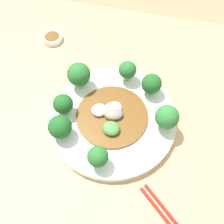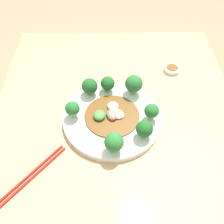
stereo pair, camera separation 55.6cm
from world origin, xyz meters
name	(u,v)px [view 1 (the left image)]	position (x,y,z in m)	size (l,w,h in m)	color
ground_plane	(110,190)	(0.00, 0.00, 0.00)	(8.00, 8.00, 0.00)	#9E8460
table	(109,164)	(0.00, 0.00, 0.36)	(0.97, 0.81, 0.73)	tan
plate	(112,118)	(-0.02, 0.01, 0.74)	(0.31, 0.31, 0.02)	white
broccoli_west	(167,117)	(-0.14, 0.01, 0.79)	(0.05, 0.05, 0.07)	#89B76B
broccoli_southwest	(151,84)	(-0.09, -0.08, 0.78)	(0.05, 0.05, 0.06)	#70A356
broccoli_south	(128,70)	(-0.03, -0.11, 0.78)	(0.05, 0.05, 0.06)	#89B76B
broccoli_southeast	(79,75)	(0.09, -0.06, 0.79)	(0.06, 0.06, 0.07)	#89B76B
broccoli_northeast	(60,127)	(0.09, 0.09, 0.78)	(0.05, 0.05, 0.06)	#89B76B
broccoli_east	(63,104)	(0.10, 0.03, 0.78)	(0.05, 0.05, 0.06)	#70A356
broccoli_north	(98,157)	(-0.01, 0.14, 0.78)	(0.05, 0.05, 0.06)	#89B76B
stirfry_center	(111,116)	(-0.01, 0.02, 0.75)	(0.17, 0.17, 0.02)	brown
sauce_dish	(52,38)	(0.23, -0.22, 0.73)	(0.06, 0.06, 0.02)	white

